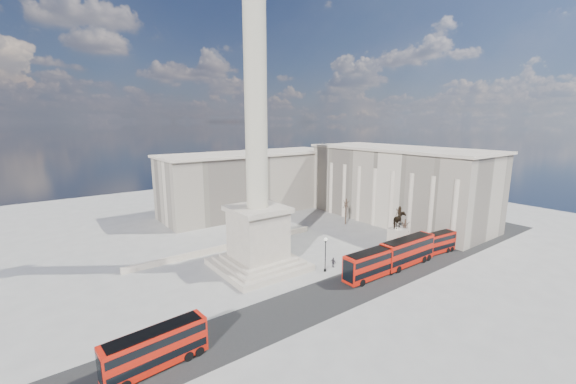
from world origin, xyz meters
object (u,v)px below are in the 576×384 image
(pedestrian_standing, at_px, (406,249))
(pedestrian_crossing, at_px, (333,262))
(red_bus_d, at_px, (435,243))
(red_bus_c, at_px, (407,251))
(victorian_lamp, at_px, (325,252))
(pedestrian_walking, at_px, (389,255))
(nelsons_column, at_px, (257,194))
(red_bus_a, at_px, (157,348))
(equestrian_statue, at_px, (398,237))
(red_bus_b, at_px, (374,263))

(pedestrian_standing, height_order, pedestrian_crossing, pedestrian_standing)
(red_bus_d, relative_size, pedestrian_crossing, 5.56)
(red_bus_c, height_order, victorian_lamp, victorian_lamp)
(pedestrian_standing, bearing_deg, pedestrian_walking, -37.89)
(nelsons_column, distance_m, victorian_lamp, 14.91)
(nelsons_column, bearing_deg, pedestrian_standing, -23.71)
(red_bus_a, distance_m, victorian_lamp, 30.89)
(equestrian_statue, height_order, pedestrian_standing, equestrian_statue)
(red_bus_b, relative_size, red_bus_c, 0.95)
(red_bus_c, distance_m, pedestrian_standing, 5.84)
(victorian_lamp, distance_m, pedestrian_crossing, 3.50)
(pedestrian_walking, bearing_deg, red_bus_a, 175.95)
(pedestrian_standing, bearing_deg, red_bus_d, 104.69)
(red_bus_a, xyz_separation_m, pedestrian_standing, (48.11, 4.16, -1.29))
(pedestrian_standing, bearing_deg, victorian_lamp, -47.91)
(red_bus_d, distance_m, victorian_lamp, 23.31)
(red_bus_a, xyz_separation_m, pedestrian_crossing, (32.28, 7.79, -1.32))
(red_bus_d, relative_size, pedestrian_walking, 5.62)
(red_bus_a, distance_m, pedestrian_walking, 43.05)
(red_bus_b, distance_m, pedestrian_standing, 13.86)
(red_bus_c, bearing_deg, pedestrian_crossing, 148.80)
(pedestrian_walking, bearing_deg, pedestrian_crossing, 151.41)
(red_bus_c, bearing_deg, pedestrian_walking, 102.68)
(pedestrian_walking, distance_m, pedestrian_crossing, 11.16)
(nelsons_column, height_order, pedestrian_crossing, nelsons_column)
(nelsons_column, bearing_deg, red_bus_b, -48.91)
(victorian_lamp, relative_size, equestrian_statue, 0.64)
(nelsons_column, distance_m, red_bus_b, 22.07)
(red_bus_b, relative_size, equestrian_statue, 1.24)
(red_bus_a, xyz_separation_m, victorian_lamp, (29.98, 7.37, 1.28))
(pedestrian_walking, bearing_deg, red_bus_b, -168.55)
(pedestrian_walking, xyz_separation_m, pedestrian_crossing, (-10.55, 3.63, 0.01))
(equestrian_statue, xyz_separation_m, pedestrian_standing, (1.01, -1.35, -2.33))
(equestrian_statue, bearing_deg, red_bus_b, -160.14)
(victorian_lamp, height_order, pedestrian_standing, victorian_lamp)
(victorian_lamp, bearing_deg, nelsons_column, 134.12)
(red_bus_b, distance_m, red_bus_d, 17.64)
(red_bus_b, distance_m, pedestrian_crossing, 7.34)
(red_bus_c, relative_size, victorian_lamp, 2.03)
(pedestrian_crossing, bearing_deg, nelsons_column, 42.90)
(red_bus_b, distance_m, red_bus_c, 8.86)
(red_bus_b, height_order, red_bus_c, red_bus_c)
(red_bus_c, bearing_deg, victorian_lamp, 154.77)
(pedestrian_standing, bearing_deg, nelsons_column, -61.60)
(equestrian_statue, bearing_deg, red_bus_d, -41.21)
(red_bus_b, distance_m, equestrian_statue, 13.22)
(equestrian_statue, bearing_deg, nelsons_column, 158.04)
(victorian_lamp, bearing_deg, red_bus_d, -16.06)
(red_bus_b, xyz_separation_m, pedestrian_walking, (8.14, 3.13, -1.54))
(red_bus_c, xyz_separation_m, pedestrian_standing, (4.56, 3.27, -1.62))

